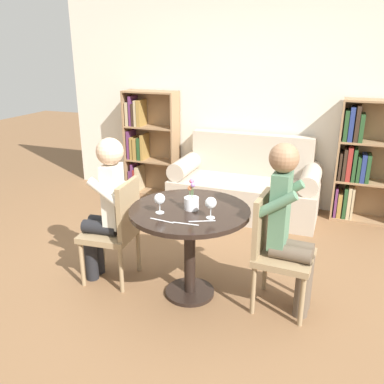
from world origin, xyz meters
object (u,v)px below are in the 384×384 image
(bookshelf_left, at_px, (147,143))
(chair_right, at_px, (275,247))
(bookshelf_right, at_px, (361,163))
(person_left, at_px, (106,205))
(person_right, at_px, (289,225))
(wine_glass_right, at_px, (211,203))
(wine_glass_left, at_px, (160,199))
(couch, at_px, (245,188))
(flower_vase, at_px, (191,201))
(chair_left, at_px, (117,227))

(bookshelf_left, xyz_separation_m, chair_right, (2.09, -2.06, -0.20))
(bookshelf_right, xyz_separation_m, person_left, (-2.00, -2.17, 0.01))
(person_right, distance_m, wine_glass_right, 0.59)
(bookshelf_right, bearing_deg, wine_glass_left, -122.10)
(couch, distance_m, bookshelf_right, 1.34)
(chair_right, xyz_separation_m, person_left, (-1.39, -0.11, 0.19))
(person_right, relative_size, flower_vase, 5.34)
(flower_vase, bearing_deg, person_left, -179.09)
(person_left, height_order, wine_glass_left, person_left)
(bookshelf_right, distance_m, wine_glass_right, 2.51)
(bookshelf_left, bearing_deg, person_left, -72.03)
(person_left, relative_size, person_right, 0.97)
(chair_left, distance_m, wine_glass_right, 0.94)
(couch, xyz_separation_m, wine_glass_right, (0.20, -2.00, 0.55))
(chair_left, height_order, chair_right, same)
(chair_left, distance_m, flower_vase, 0.74)
(person_right, distance_m, flower_vase, 0.74)
(bookshelf_right, height_order, person_left, bookshelf_right)
(chair_left, bearing_deg, person_right, 89.05)
(wine_glass_right, bearing_deg, bookshelf_right, 64.92)
(couch, distance_m, bookshelf_left, 1.52)
(chair_left, xyz_separation_m, person_right, (1.39, 0.09, 0.20))
(bookshelf_right, relative_size, chair_right, 1.54)
(bookshelf_right, height_order, flower_vase, bookshelf_right)
(person_left, distance_m, wine_glass_right, 0.96)
(chair_right, distance_m, wine_glass_right, 0.62)
(couch, bearing_deg, bookshelf_left, 169.49)
(bookshelf_left, distance_m, person_right, 3.01)
(couch, height_order, flower_vase, flower_vase)
(chair_right, bearing_deg, flower_vase, 102.02)
(person_right, bearing_deg, couch, 25.60)
(bookshelf_left, height_order, bookshelf_right, same)
(bookshelf_right, relative_size, chair_left, 1.54)
(chair_right, xyz_separation_m, wine_glass_right, (-0.45, -0.20, 0.37))
(person_right, height_order, wine_glass_left, person_right)
(wine_glass_left, bearing_deg, person_left, 166.50)
(chair_left, relative_size, person_left, 0.72)
(wine_glass_left, relative_size, flower_vase, 0.62)
(person_left, distance_m, person_right, 1.48)
(chair_right, xyz_separation_m, flower_vase, (-0.64, -0.10, 0.32))
(flower_vase, bearing_deg, chair_right, 8.62)
(chair_left, height_order, wine_glass_left, same)
(chair_left, relative_size, wine_glass_right, 5.66)
(couch, height_order, chair_left, couch)
(flower_vase, bearing_deg, wine_glass_right, -29.87)
(person_left, height_order, wine_glass_right, person_left)
(chair_left, bearing_deg, bookshelf_left, -164.51)
(chair_left, relative_size, flower_vase, 3.71)
(bookshelf_left, xyz_separation_m, flower_vase, (1.46, -2.16, 0.12))
(person_left, distance_m, flower_vase, 0.76)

